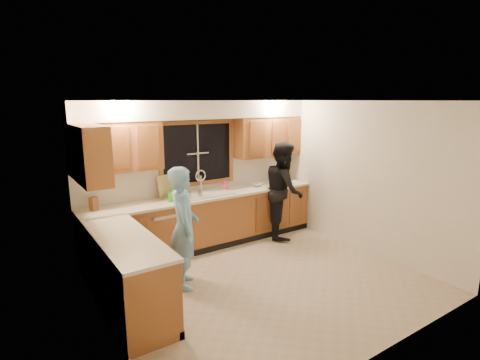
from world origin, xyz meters
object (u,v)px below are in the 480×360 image
(dishwasher, at_px, (161,233))
(soap_bottle, at_px, (225,185))
(knife_block, at_px, (94,204))
(sink, at_px, (206,198))
(bowl, at_px, (256,185))
(woman, at_px, (284,190))
(man, at_px, (184,228))
(stove, at_px, (142,294))
(dish_crate, at_px, (178,196))

(dishwasher, xyz_separation_m, soap_bottle, (1.30, 0.13, 0.60))
(dishwasher, distance_m, knife_block, 1.15)
(soap_bottle, bearing_deg, sink, -165.55)
(bowl, bearing_deg, woman, -51.72)
(woman, height_order, soap_bottle, woman)
(knife_block, height_order, bowl, knife_block)
(knife_block, bearing_deg, dishwasher, -33.91)
(dishwasher, xyz_separation_m, man, (-0.11, -1.10, 0.42))
(woman, bearing_deg, dishwasher, 114.89)
(dishwasher, bearing_deg, woman, -8.98)
(stove, relative_size, woman, 0.51)
(woman, bearing_deg, sink, 109.12)
(stove, distance_m, dish_crate, 2.24)
(sink, relative_size, man, 0.52)
(knife_block, bearing_deg, bowl, -28.26)
(sink, xyz_separation_m, dishwasher, (-0.85, -0.01, -0.45))
(knife_block, relative_size, dish_crate, 0.67)
(stove, distance_m, bowl, 3.47)
(dishwasher, bearing_deg, stove, -117.69)
(sink, height_order, man, man)
(sink, bearing_deg, soap_bottle, 14.45)
(dish_crate, relative_size, soap_bottle, 1.67)
(knife_block, xyz_separation_m, soap_bottle, (2.27, 0.01, -0.01))
(stove, height_order, knife_block, knife_block)
(dishwasher, xyz_separation_m, stove, (-0.95, -1.81, 0.04))
(knife_block, distance_m, soap_bottle, 2.27)
(dishwasher, xyz_separation_m, woman, (2.26, -0.36, 0.48))
(stove, relative_size, soap_bottle, 5.11)
(dish_crate, xyz_separation_m, bowl, (1.64, 0.09, -0.04))
(soap_bottle, bearing_deg, dish_crate, -170.75)
(woman, xyz_separation_m, bowl, (-0.32, 0.41, 0.06))
(soap_bottle, bearing_deg, man, -138.97)
(knife_block, relative_size, bowl, 0.93)
(dishwasher, relative_size, dish_crate, 2.79)
(dishwasher, relative_size, man, 0.49)
(dishwasher, xyz_separation_m, knife_block, (-0.97, 0.12, 0.61))
(stove, xyz_separation_m, knife_block, (-0.02, 1.93, 0.57))
(woman, distance_m, soap_bottle, 1.08)
(knife_block, height_order, dish_crate, knife_block)
(knife_block, xyz_separation_m, bowl, (2.91, -0.07, -0.07))
(dishwasher, height_order, soap_bottle, soap_bottle)
(sink, relative_size, woman, 0.49)
(sink, xyz_separation_m, soap_bottle, (0.45, 0.12, 0.14))
(sink, xyz_separation_m, bowl, (1.09, 0.04, 0.08))
(man, relative_size, soap_bottle, 9.47)
(woman, relative_size, dish_crate, 6.03)
(dishwasher, height_order, stove, stove)
(dish_crate, bearing_deg, man, -110.77)
(dish_crate, relative_size, bowl, 1.39)
(woman, bearing_deg, knife_block, 115.51)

